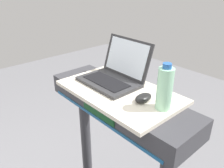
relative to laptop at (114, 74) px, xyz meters
name	(u,v)px	position (x,y,z in m)	size (l,w,h in m)	color
desk_board	(119,92)	(0.10, -0.05, -0.06)	(0.64, 0.38, 0.02)	beige
laptop	(114,74)	(0.00, 0.00, 0.00)	(0.33, 0.28, 0.23)	#2D2D30
computer_mouse	(143,98)	(0.26, -0.05, -0.03)	(0.06, 0.10, 0.03)	black
water_bottle	(165,88)	(0.36, -0.03, 0.05)	(0.07, 0.07, 0.21)	#9EDBB2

